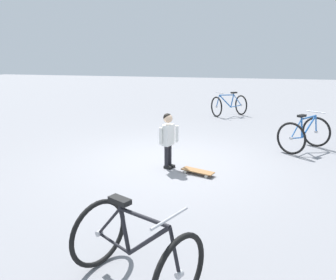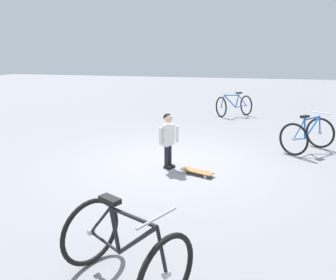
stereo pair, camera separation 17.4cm
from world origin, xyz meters
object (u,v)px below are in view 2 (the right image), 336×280
Objects in this scene: child_person at (168,135)px; skateboard at (197,171)px; bicycle_near at (307,135)px; bicycle_far at (234,105)px; bicycle_mid at (125,249)px.

skateboard is at bearing 159.94° from child_person.
bicycle_near is 1.00× the size of bicycle_far.
child_person is 0.83× the size of bicycle_near.
child_person is at bearing 82.42° from bicycle_far.
bicycle_near is at bearing -134.67° from skateboard.
child_person reaches higher than skateboard.
skateboard is at bearing 88.43° from bicycle_far.
child_person is at bearing 35.01° from bicycle_near.
bicycle_mid is at bearing 66.92° from bicycle_near.
skateboard is 6.06m from bicycle_far.
bicycle_far is (-0.28, -9.10, 0.00)m from bicycle_mid.
child_person is 3.32m from bicycle_mid.
bicycle_near reaches higher than skateboard.
child_person reaches higher than bicycle_near.
bicycle_mid is (0.11, 3.05, 0.32)m from skateboard.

